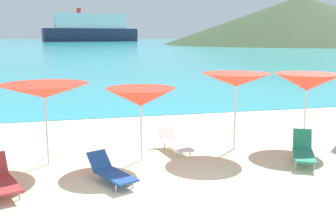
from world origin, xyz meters
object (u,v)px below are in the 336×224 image
at_px(lounge_chair_1, 174,143).
at_px(cruise_ship, 91,29).
at_px(umbrella_4, 307,82).
at_px(umbrella_1, 44,91).
at_px(umbrella_3, 236,80).
at_px(lounge_chair_0, 111,171).
at_px(lounge_chair_2, 303,150).
at_px(umbrella_2, 141,97).

bearing_deg(lounge_chair_1, cruise_ship, 78.96).
bearing_deg(cruise_ship, umbrella_4, -104.77).
bearing_deg(umbrella_1, umbrella_3, 1.91).
bearing_deg(cruise_ship, lounge_chair_0, -106.28).
relative_size(umbrella_4, lounge_chair_2, 1.38).
distance_m(umbrella_4, lounge_chair_2, 2.59).
bearing_deg(lounge_chair_2, cruise_ship, 115.96).
height_order(umbrella_1, lounge_chair_1, umbrella_1).
bearing_deg(umbrella_4, lounge_chair_1, 176.98).
relative_size(umbrella_3, lounge_chair_0, 1.43).
bearing_deg(umbrella_3, umbrella_1, -178.09).
height_order(lounge_chair_1, cruise_ship, cruise_ship).
distance_m(umbrella_3, umbrella_4, 2.40).
distance_m(umbrella_2, cruise_ship, 238.44).
bearing_deg(umbrella_4, lounge_chair_0, -162.97).
distance_m(umbrella_2, lounge_chair_0, 2.38).
bearing_deg(umbrella_3, lounge_chair_1, 173.20).
xyz_separation_m(lounge_chair_1, lounge_chair_2, (3.16, -1.89, 0.07)).
distance_m(umbrella_2, lounge_chair_2, 4.70).
relative_size(umbrella_1, lounge_chair_2, 1.47).
distance_m(umbrella_4, lounge_chair_1, 4.59).
xyz_separation_m(umbrella_1, lounge_chair_2, (6.80, -1.49, -1.68)).
height_order(umbrella_2, umbrella_4, umbrella_4).
distance_m(lounge_chair_2, cruise_ship, 239.52).
distance_m(umbrella_2, umbrella_4, 5.39).
bearing_deg(lounge_chair_0, umbrella_1, 105.52).
bearing_deg(umbrella_4, cruise_ship, 88.18).
bearing_deg(lounge_chair_0, cruise_ship, 62.11).
distance_m(umbrella_2, lounge_chair_1, 2.01).
height_order(lounge_chair_1, lounge_chair_2, lounge_chair_2).
relative_size(umbrella_2, lounge_chair_2, 1.28).
distance_m(lounge_chair_0, lounge_chair_1, 3.06).
height_order(umbrella_1, umbrella_4, umbrella_4).
distance_m(lounge_chair_0, lounge_chair_2, 5.32).
xyz_separation_m(umbrella_2, lounge_chair_1, (1.13, 0.65, -1.53)).
bearing_deg(umbrella_4, umbrella_2, -175.47).
xyz_separation_m(lounge_chair_1, cruise_ship, (11.80, 237.37, 6.98)).
bearing_deg(umbrella_2, lounge_chair_0, -123.60).
height_order(umbrella_4, lounge_chair_0, umbrella_4).
relative_size(lounge_chair_0, lounge_chair_1, 0.96).
bearing_deg(umbrella_2, cruise_ship, 86.89).
xyz_separation_m(lounge_chair_0, lounge_chair_2, (5.31, 0.29, 0.05)).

